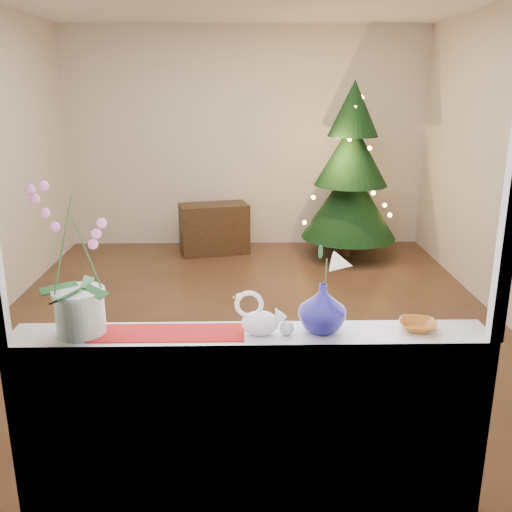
{
  "coord_description": "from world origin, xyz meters",
  "views": [
    {
      "loc": [
        -0.03,
        -4.76,
        2.01
      ],
      "look_at": [
        0.05,
        -1.4,
        0.99
      ],
      "focal_mm": 40.0,
      "sensor_mm": 36.0,
      "label": 1
    }
  ],
  "objects_px": {
    "blue_vase": "(322,304)",
    "paperweight": "(287,328)",
    "side_table": "(214,229)",
    "orchid_pot": "(75,261)",
    "amber_dish": "(418,326)",
    "xmas_tree": "(351,171)",
    "swan": "(260,314)"
  },
  "relations": [
    {
      "from": "blue_vase",
      "to": "paperweight",
      "type": "distance_m",
      "value": 0.2
    },
    {
      "from": "blue_vase",
      "to": "side_table",
      "type": "xyz_separation_m",
      "value": [
        -0.72,
        4.4,
        -0.74
      ]
    },
    {
      "from": "orchid_pot",
      "to": "side_table",
      "type": "relative_size",
      "value": 0.85
    },
    {
      "from": "orchid_pot",
      "to": "amber_dish",
      "type": "xyz_separation_m",
      "value": [
        1.54,
        0.01,
        -0.33
      ]
    },
    {
      "from": "side_table",
      "to": "xmas_tree",
      "type": "bearing_deg",
      "value": -19.76
    },
    {
      "from": "orchid_pot",
      "to": "paperweight",
      "type": "height_order",
      "value": "orchid_pot"
    },
    {
      "from": "blue_vase",
      "to": "amber_dish",
      "type": "xyz_separation_m",
      "value": [
        0.45,
        0.0,
        -0.11
      ]
    },
    {
      "from": "orchid_pot",
      "to": "swan",
      "type": "xyz_separation_m",
      "value": [
        0.81,
        -0.02,
        -0.25
      ]
    },
    {
      "from": "blue_vase",
      "to": "xmas_tree",
      "type": "height_order",
      "value": "xmas_tree"
    },
    {
      "from": "swan",
      "to": "orchid_pot",
      "type": "bearing_deg",
      "value": -161.97
    },
    {
      "from": "paperweight",
      "to": "xmas_tree",
      "type": "relative_size",
      "value": 0.03
    },
    {
      "from": "orchid_pot",
      "to": "amber_dish",
      "type": "height_order",
      "value": "orchid_pot"
    },
    {
      "from": "swan",
      "to": "blue_vase",
      "type": "distance_m",
      "value": 0.29
    },
    {
      "from": "swan",
      "to": "side_table",
      "type": "xyz_separation_m",
      "value": [
        -0.44,
        4.43,
        -0.71
      ]
    },
    {
      "from": "swan",
      "to": "paperweight",
      "type": "distance_m",
      "value": 0.14
    },
    {
      "from": "swan",
      "to": "xmas_tree",
      "type": "bearing_deg",
      "value": 94.19
    },
    {
      "from": "paperweight",
      "to": "amber_dish",
      "type": "bearing_deg",
      "value": 4.05
    },
    {
      "from": "orchid_pot",
      "to": "side_table",
      "type": "bearing_deg",
      "value": 85.16
    },
    {
      "from": "blue_vase",
      "to": "paperweight",
      "type": "bearing_deg",
      "value": -165.71
    },
    {
      "from": "amber_dish",
      "to": "orchid_pot",
      "type": "bearing_deg",
      "value": -179.71
    },
    {
      "from": "paperweight",
      "to": "amber_dish",
      "type": "height_order",
      "value": "paperweight"
    },
    {
      "from": "blue_vase",
      "to": "amber_dish",
      "type": "distance_m",
      "value": 0.46
    },
    {
      "from": "paperweight",
      "to": "side_table",
      "type": "bearing_deg",
      "value": 97.16
    },
    {
      "from": "paperweight",
      "to": "xmas_tree",
      "type": "bearing_deg",
      "value": 76.02
    },
    {
      "from": "xmas_tree",
      "to": "blue_vase",
      "type": "bearing_deg",
      "value": -102.0
    },
    {
      "from": "swan",
      "to": "amber_dish",
      "type": "relative_size",
      "value": 1.6
    },
    {
      "from": "side_table",
      "to": "amber_dish",
      "type": "bearing_deg",
      "value": -89.11
    },
    {
      "from": "blue_vase",
      "to": "side_table",
      "type": "height_order",
      "value": "blue_vase"
    },
    {
      "from": "blue_vase",
      "to": "amber_dish",
      "type": "height_order",
      "value": "blue_vase"
    },
    {
      "from": "orchid_pot",
      "to": "xmas_tree",
      "type": "bearing_deg",
      "value": 64.8
    },
    {
      "from": "amber_dish",
      "to": "xmas_tree",
      "type": "xyz_separation_m",
      "value": [
        0.46,
        4.24,
        0.09
      ]
    },
    {
      "from": "swan",
      "to": "paperweight",
      "type": "xyz_separation_m",
      "value": [
        0.12,
        -0.01,
        -0.07
      ]
    }
  ]
}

